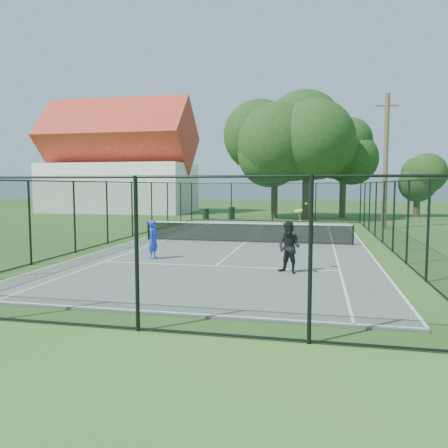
% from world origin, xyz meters
% --- Properties ---
extents(ground, '(120.00, 120.00, 0.00)m').
position_xyz_m(ground, '(0.00, 0.00, 0.00)').
color(ground, '#20561D').
extents(tennis_court, '(11.00, 24.00, 0.06)m').
position_xyz_m(tennis_court, '(0.00, 0.00, 0.03)').
color(tennis_court, '#505E54').
rests_on(tennis_court, ground).
extents(tennis_net, '(10.08, 0.08, 0.95)m').
position_xyz_m(tennis_net, '(0.00, 0.00, 0.58)').
color(tennis_net, black).
rests_on(tennis_net, tennis_court).
extents(fence, '(13.10, 26.10, 3.00)m').
position_xyz_m(fence, '(0.00, 0.00, 1.50)').
color(fence, black).
rests_on(fence, ground).
extents(tree_near_left, '(6.62, 6.62, 8.64)m').
position_xyz_m(tree_near_left, '(-0.19, 16.33, 5.31)').
color(tree_near_left, '#332114').
rests_on(tree_near_left, ground).
extents(tree_near_mid, '(6.91, 6.91, 9.04)m').
position_xyz_m(tree_near_mid, '(2.43, 15.63, 5.57)').
color(tree_near_mid, '#332114').
rests_on(tree_near_mid, ground).
extents(tree_near_right, '(5.77, 5.77, 7.97)m').
position_xyz_m(tree_near_right, '(5.52, 18.62, 5.06)').
color(tree_near_right, '#332114').
rests_on(tree_near_right, ground).
extents(tree_far_right, '(3.92, 3.92, 5.19)m').
position_xyz_m(tree_far_right, '(12.08, 20.99, 3.20)').
color(tree_far_right, '#332114').
rests_on(tree_far_right, ground).
extents(building, '(15.30, 8.15, 11.87)m').
position_xyz_m(building, '(-17.00, 22.00, 4.93)').
color(building, silver).
rests_on(building, ground).
extents(trash_bin_left, '(0.58, 0.58, 0.87)m').
position_xyz_m(trash_bin_left, '(-5.69, 14.41, 0.44)').
color(trash_bin_left, black).
rests_on(trash_bin_left, ground).
extents(trash_bin_right, '(0.58, 0.58, 0.99)m').
position_xyz_m(trash_bin_right, '(-3.59, 14.87, 0.50)').
color(trash_bin_right, black).
rests_on(trash_bin_right, ground).
extents(utility_pole, '(1.40, 0.30, 8.60)m').
position_xyz_m(utility_pole, '(7.60, 9.00, 4.36)').
color(utility_pole, '#4C3823').
rests_on(utility_pole, ground).
extents(player_blue, '(0.79, 0.56, 1.45)m').
position_xyz_m(player_blue, '(-2.61, -5.40, 0.79)').
color(player_blue, '#1B37E7').
rests_on(player_blue, tennis_court).
extents(player_black, '(1.01, 1.08, 2.19)m').
position_xyz_m(player_black, '(2.52, -7.04, 0.87)').
color(player_black, black).
rests_on(player_black, tennis_court).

